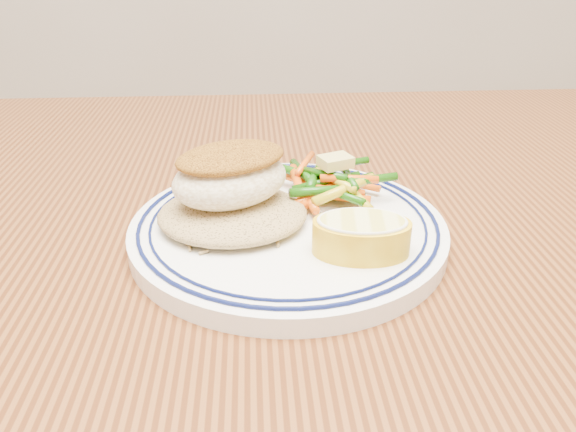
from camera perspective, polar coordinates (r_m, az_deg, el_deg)
The scene contains 7 objects.
dining_table at distance 0.49m, azimuth -0.64°, elevation -12.98°, with size 1.50×0.90×0.75m.
plate at distance 0.44m, azimuth 0.00°, elevation -1.21°, with size 0.25×0.25×0.02m.
rice_pilaf at distance 0.43m, azimuth -5.66°, elevation 0.58°, with size 0.12×0.10×0.02m, color #977B4B.
fish_fillet at distance 0.43m, azimuth -5.88°, elevation 4.27°, with size 0.11×0.10×0.05m.
vegetable_pile at distance 0.47m, azimuth 4.03°, elevation 3.17°, with size 0.11×0.10×0.03m.
butter_pat at distance 0.47m, azimuth 4.84°, elevation 5.54°, with size 0.03×0.02×0.01m, color #D4C667.
lemon_wedge at distance 0.39m, azimuth 7.47°, elevation -1.88°, with size 0.07×0.07×0.03m.
Camera 1 is at (-0.02, -0.37, 0.97)m, focal length 35.00 mm.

